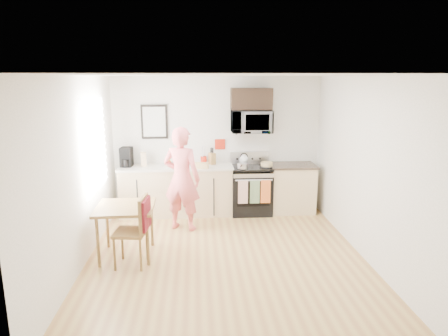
{
  "coord_description": "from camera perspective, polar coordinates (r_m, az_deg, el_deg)",
  "views": [
    {
      "loc": [
        -0.41,
        -5.38,
        2.57
      ],
      "look_at": [
        0.04,
        1.0,
        1.12
      ],
      "focal_mm": 32.0,
      "sensor_mm": 36.0,
      "label": 1
    }
  ],
  "objects": [
    {
      "name": "wall_art",
      "position": [
        7.74,
        -9.92,
        6.53
      ],
      "size": [
        0.5,
        0.04,
        0.65
      ],
      "color": "black",
      "rests_on": "back_wall"
    },
    {
      "name": "cake",
      "position": [
        7.56,
        6.13,
        0.48
      ],
      "size": [
        0.27,
        0.27,
        0.09
      ],
      "color": "black",
      "rests_on": "range"
    },
    {
      "name": "fruit_bowl",
      "position": [
        7.6,
        -7.85,
        0.63
      ],
      "size": [
        0.3,
        0.3,
        0.11
      ],
      "color": "white",
      "rests_on": "countertop_left"
    },
    {
      "name": "milk_carton",
      "position": [
        7.65,
        -11.41,
        1.25
      ],
      "size": [
        0.11,
        0.11,
        0.26
      ],
      "primitive_type": "cube",
      "rotation": [
        0.0,
        0.0,
        0.13
      ],
      "color": "tan",
      "rests_on": "countertop_left"
    },
    {
      "name": "person",
      "position": [
        6.8,
        -6.06,
        -1.55
      ],
      "size": [
        0.76,
        0.64,
        1.79
      ],
      "primitive_type": "imported",
      "rotation": [
        0.0,
        0.0,
        2.77
      ],
      "color": "#DF3D46",
      "rests_on": "floor"
    },
    {
      "name": "kettle",
      "position": [
        7.77,
        2.87,
        1.26
      ],
      "size": [
        0.17,
        0.17,
        0.22
      ],
      "color": "white",
      "rests_on": "range"
    },
    {
      "name": "bread_bag",
      "position": [
        7.33,
        -3.37,
        0.34
      ],
      "size": [
        0.3,
        0.19,
        0.1
      ],
      "primitive_type": "cube",
      "rotation": [
        0.0,
        0.0,
        -0.21
      ],
      "color": "#E1C076",
      "rests_on": "countertop_left"
    },
    {
      "name": "wall_trivet",
      "position": [
        7.78,
        -0.58,
        3.41
      ],
      "size": [
        0.2,
        0.02,
        0.2
      ],
      "primitive_type": "cube",
      "color": "#B0200F",
      "rests_on": "back_wall"
    },
    {
      "name": "range",
      "position": [
        7.73,
        3.88,
        -3.26
      ],
      "size": [
        0.76,
        0.7,
        1.16
      ],
      "color": "black",
      "rests_on": "floor"
    },
    {
      "name": "cabinet_left",
      "position": [
        7.69,
        -6.78,
        -3.3
      ],
      "size": [
        2.1,
        0.6,
        0.9
      ],
      "primitive_type": "cube",
      "color": "#D1B686",
      "rests_on": "floor"
    },
    {
      "name": "knife_block",
      "position": [
        7.66,
        -1.71,
        1.35
      ],
      "size": [
        0.15,
        0.17,
        0.22
      ],
      "primitive_type": "cube",
      "rotation": [
        0.0,
        0.0,
        0.4
      ],
      "color": "brown",
      "rests_on": "countertop_left"
    },
    {
      "name": "pot",
      "position": [
        7.38,
        2.66,
        0.29
      ],
      "size": [
        0.19,
        0.32,
        0.1
      ],
      "rotation": [
        0.0,
        0.0,
        -0.25
      ],
      "color": "silver",
      "rests_on": "range"
    },
    {
      "name": "cabinet_right",
      "position": [
        7.9,
        9.62,
        -2.96
      ],
      "size": [
        0.84,
        0.6,
        0.9
      ],
      "primitive_type": "cube",
      "color": "#D1B686",
      "rests_on": "floor"
    },
    {
      "name": "dining_table",
      "position": [
        5.96,
        -13.92,
        -6.11
      ],
      "size": [
        0.82,
        0.82,
        0.77
      ],
      "rotation": [
        0.0,
        0.0,
        0.02
      ],
      "color": "brown",
      "rests_on": "floor"
    },
    {
      "name": "right_wall",
      "position": [
        6.03,
        19.64,
        -0.11
      ],
      "size": [
        0.04,
        4.6,
        2.6
      ],
      "primitive_type": "cube",
      "color": "beige",
      "rests_on": "floor"
    },
    {
      "name": "utensil_crock",
      "position": [
        7.71,
        -2.93,
        1.64
      ],
      "size": [
        0.12,
        0.12,
        0.35
      ],
      "color": "#B0200F",
      "rests_on": "countertop_left"
    },
    {
      "name": "back_wall",
      "position": [
        7.8,
        -0.96,
        3.42
      ],
      "size": [
        4.0,
        0.04,
        2.6
      ],
      "primitive_type": "cube",
      "color": "beige",
      "rests_on": "floor"
    },
    {
      "name": "coffee_maker",
      "position": [
        7.68,
        -13.78,
        1.46
      ],
      "size": [
        0.23,
        0.31,
        0.36
      ],
      "rotation": [
        0.0,
        0.0,
        -0.11
      ],
      "color": "black",
      "rests_on": "countertop_left"
    },
    {
      "name": "ceiling",
      "position": [
        5.4,
        0.35,
        13.13
      ],
      "size": [
        4.0,
        4.6,
        0.04
      ],
      "primitive_type": "cube",
      "color": "silver",
      "rests_on": "back_wall"
    },
    {
      "name": "upper_cabinet",
      "position": [
        7.59,
        3.92,
        9.82
      ],
      "size": [
        0.76,
        0.35,
        0.4
      ],
      "primitive_type": "cube",
      "color": "black",
      "rests_on": "back_wall"
    },
    {
      "name": "window",
      "position": [
        6.45,
        -17.92,
        3.09
      ],
      "size": [
        0.06,
        1.4,
        1.5
      ],
      "color": "silver",
      "rests_on": "left_wall"
    },
    {
      "name": "chair",
      "position": [
        5.62,
        -11.92,
        -7.5
      ],
      "size": [
        0.51,
        0.47,
        1.0
      ],
      "rotation": [
        0.0,
        0.0,
        -0.12
      ],
      "color": "brown",
      "rests_on": "floor"
    },
    {
      "name": "microwave",
      "position": [
        7.58,
        3.92,
        6.63
      ],
      "size": [
        0.76,
        0.51,
        0.42
      ],
      "primitive_type": "imported",
      "color": "silver",
      "rests_on": "back_wall"
    },
    {
      "name": "countertop_left",
      "position": [
        7.57,
        -6.88,
        0.12
      ],
      "size": [
        2.14,
        0.64,
        0.04
      ],
      "primitive_type": "cube",
      "color": "beige",
      "rests_on": "cabinet_left"
    },
    {
      "name": "front_wall",
      "position": [
        3.36,
        3.35,
        -9.43
      ],
      "size": [
        4.0,
        0.04,
        2.6
      ],
      "primitive_type": "cube",
      "color": "beige",
      "rests_on": "floor"
    },
    {
      "name": "floor",
      "position": [
        5.98,
        0.31,
        -12.67
      ],
      "size": [
        4.6,
        4.6,
        0.0
      ],
      "primitive_type": "plane",
      "color": "#9B6B3C",
      "rests_on": "ground"
    },
    {
      "name": "left_wall",
      "position": [
        5.75,
        -19.96,
        -0.73
      ],
      "size": [
        0.04,
        4.6,
        2.6
      ],
      "primitive_type": "cube",
      "color": "beige",
      "rests_on": "floor"
    },
    {
      "name": "countertop_right",
      "position": [
        7.78,
        9.75,
        0.37
      ],
      "size": [
        0.88,
        0.64,
        0.04
      ],
      "primitive_type": "cube",
      "color": "black",
      "rests_on": "cabinet_right"
    }
  ]
}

